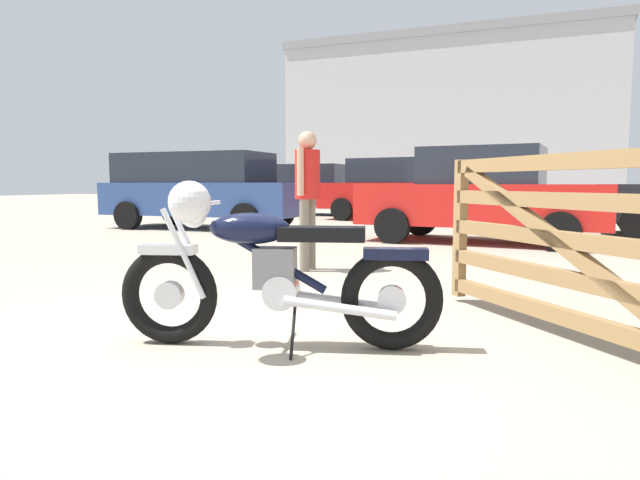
% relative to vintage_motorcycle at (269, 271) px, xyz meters
% --- Properties ---
extents(ground_plane, '(80.00, 80.00, 0.00)m').
position_rel_vintage_motorcycle_xyz_m(ground_plane, '(-0.14, 0.26, -0.49)').
color(ground_plane, tan).
extents(vintage_motorcycle, '(2.04, 0.85, 1.07)m').
position_rel_vintage_motorcycle_xyz_m(vintage_motorcycle, '(0.00, 0.00, 0.00)').
color(vintage_motorcycle, black).
rests_on(vintage_motorcycle, ground_plane).
extents(timber_gate, '(1.70, 2.06, 1.60)m').
position_rel_vintage_motorcycle_xyz_m(timber_gate, '(1.90, 0.71, 0.21)').
color(timber_gate, olive).
rests_on(timber_gate, ground_plane).
extents(bystander, '(0.30, 0.46, 1.66)m').
position_rel_vintage_motorcycle_xyz_m(bystander, '(-0.94, 3.06, 0.53)').
color(bystander, '#706656').
rests_on(bystander, ground_plane).
extents(red_hatchback_near, '(4.71, 1.99, 1.74)m').
position_rel_vintage_motorcycle_xyz_m(red_hatchback_near, '(-5.57, 8.12, 0.45)').
color(red_hatchback_near, black).
rests_on(red_hatchback_near, ground_plane).
extents(pale_sedan_back, '(4.36, 2.27, 1.67)m').
position_rel_vintage_motorcycle_xyz_m(pale_sedan_back, '(0.77, 7.12, 0.34)').
color(pale_sedan_back, black).
rests_on(pale_sedan_back, ground_plane).
extents(white_estate_far, '(4.93, 2.55, 1.74)m').
position_rel_vintage_motorcycle_xyz_m(white_estate_far, '(-1.59, 12.41, 0.45)').
color(white_estate_far, black).
rests_on(white_estate_far, ground_plane).
extents(silver_sedan_mid, '(4.22, 1.95, 1.67)m').
position_rel_vintage_motorcycle_xyz_m(silver_sedan_mid, '(-5.18, 14.37, 0.34)').
color(silver_sedan_mid, black).
rests_on(silver_sedan_mid, ground_plane).
extents(industrial_building, '(20.63, 13.25, 10.11)m').
position_rel_vintage_motorcycle_xyz_m(industrial_building, '(-3.25, 36.68, 4.57)').
color(industrial_building, '#B2B2B7').
rests_on(industrial_building, ground_plane).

